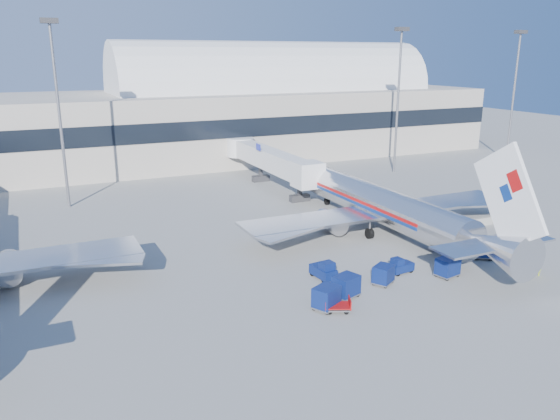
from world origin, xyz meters
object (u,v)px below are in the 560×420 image
barrier_near (458,225)px  cart_open_red (338,307)px  barrier_mid (481,222)px  cart_solo_near (448,267)px  mast_far_east (516,77)px  cart_train_b (346,286)px  cart_solo_far (482,248)px  cart_train_a (383,274)px  ramp_worker (538,266)px  jetbridge_near (266,158)px  barrier_far (503,218)px  mast_west (56,87)px  tug_left (324,270)px  mast_east (399,80)px  cart_train_c (326,297)px  tug_right (441,244)px  airliner_main (386,206)px  tug_lead (400,266)px

barrier_near → cart_open_red: size_ratio=1.29×
barrier_mid → cart_solo_near: 16.84m
mast_far_east → cart_train_b: mast_far_east is taller
cart_solo_far → cart_open_red: cart_solo_far is taller
cart_train_a → ramp_worker: (13.27, -4.10, -0.04)m
barrier_mid → cart_open_red: barrier_mid is taller
jetbridge_near → cart_solo_far: bearing=-80.5°
barrier_far → ramp_worker: ramp_worker is taller
cart_solo_far → barrier_near: bearing=93.2°
barrier_near → barrier_mid: bearing=0.0°
barrier_mid → cart_solo_far: size_ratio=1.18×
barrier_near → cart_solo_near: size_ratio=1.38×
mast_west → barrier_mid: mast_west is taller
cart_train_a → cart_solo_far: bearing=-25.5°
tug_left → mast_east: bearing=-48.9°
jetbridge_near → cart_train_c: bearing=-107.4°
barrier_near → cart_open_red: barrier_near is taller
tug_right → mast_west: bearing=166.8°
cart_train_a → cart_train_b: bearing=161.2°
cart_train_b → ramp_worker: bearing=-29.4°
cart_open_red → mast_far_east: bearing=57.7°
airliner_main → mast_west: (-30.00, 25.49, 11.87)m
barrier_near → jetbridge_near: bearing=109.9°
cart_solo_near → cart_open_red: cart_solo_near is taller
barrier_near → barrier_far: 6.60m
tug_left → mast_far_east: bearing=-64.7°
barrier_far → cart_open_red: size_ratio=1.29×
cart_train_c → cart_solo_near: 12.60m
mast_far_east → cart_solo_far: (-41.28, -35.76, -13.84)m
barrier_mid → cart_open_red: bearing=-155.5°
jetbridge_near → mast_far_east: mast_far_east is taller
tug_left → cart_solo_far: 16.03m
mast_far_east → barrier_near: mast_far_east is taller
cart_train_b → cart_solo_near: cart_train_b is taller
barrier_mid → tug_lead: 18.37m
mast_west → ramp_worker: 55.70m
mast_far_east → cart_train_c: 72.74m
mast_far_east → tug_left: mast_far_east is taller
ramp_worker → cart_solo_far: bearing=-20.4°
mast_east → cart_train_a: size_ratio=9.83×
airliner_main → mast_east: 34.51m
cart_train_c → ramp_worker: bearing=-32.6°
barrier_mid → cart_train_c: 28.36m
mast_east → cart_open_red: size_ratio=9.70×
mast_east → cart_train_b: mast_east is taller
mast_far_east → barrier_near: bearing=-142.9°
barrier_far → cart_open_red: 31.16m
tug_right → cart_solo_far: (1.94, -3.30, 0.33)m
barrier_near → barrier_mid: same height
airliner_main → tug_lead: (-5.46, -10.02, -2.28)m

